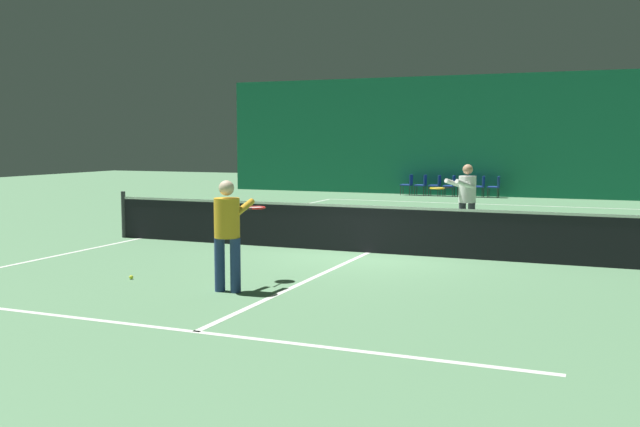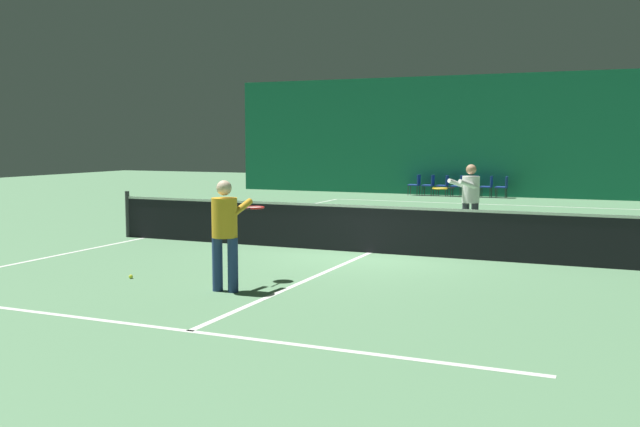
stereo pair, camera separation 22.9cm
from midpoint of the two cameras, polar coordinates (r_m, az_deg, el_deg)
The scene contains 18 objects.
ground_plane at distance 14.30m, azimuth 4.45°, elevation -3.16°, with size 60.00×60.00×0.00m, color #56845B.
backdrop_curtain at distance 29.26m, azimuth 14.46°, elevation 6.05°, with size 23.00×0.12×4.85m.
court_line_baseline_far at distance 25.77m, azimuth 13.06°, elevation 0.74°, with size 11.00×0.10×0.00m.
court_line_service_far at distance 20.41m, azimuth 10.29°, elevation -0.52°, with size 8.25×0.10×0.00m.
court_line_service_near at distance 8.62m, azimuth -9.67°, elevation -9.26°, with size 8.25×0.10×0.00m.
court_line_sideline_left at distance 16.88m, azimuth -13.52°, elevation -1.91°, with size 0.10×23.80×0.00m.
court_line_centre at distance 14.30m, azimuth 4.45°, elevation -3.15°, with size 0.10×12.80×0.00m.
tennis_net at distance 14.22m, azimuth 4.47°, elevation -1.13°, with size 12.00×0.10×1.07m.
player_near at distance 10.62m, azimuth -6.92°, elevation -1.06°, with size 0.43×1.36×1.66m.
player_far at distance 16.43m, azimuth 12.26°, elevation 1.38°, with size 0.98×1.37×1.70m.
courtside_chair_0 at distance 29.46m, azimuth 7.89°, elevation 2.40°, with size 0.44×0.44×0.84m.
courtside_chair_1 at distance 29.31m, azimuth 9.00°, elevation 2.37°, with size 0.44×0.44×0.84m.
courtside_chair_2 at distance 29.17m, azimuth 10.11°, elevation 2.33°, with size 0.44×0.44×0.84m.
courtside_chair_3 at distance 29.04m, azimuth 11.24°, elevation 2.30°, with size 0.44×0.44×0.84m.
courtside_chair_4 at distance 28.93m, azimuth 12.38°, elevation 2.26°, with size 0.44×0.44×0.84m.
courtside_chair_5 at distance 28.82m, azimuth 13.52°, elevation 2.22°, with size 0.44×0.44×0.84m.
courtside_chair_6 at distance 28.73m, azimuth 14.67°, elevation 2.18°, with size 0.44×0.44×0.84m.
tennis_ball at distance 12.00m, azimuth -14.37°, elevation -4.91°, with size 0.07×0.07×0.07m.
Camera 2 is at (4.67, -13.32, 2.24)m, focal length 40.00 mm.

